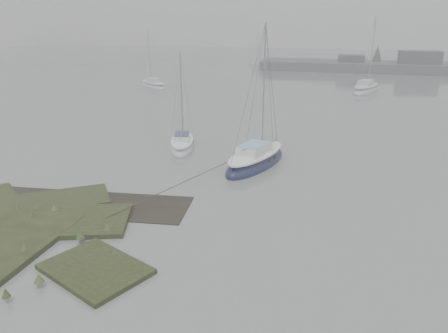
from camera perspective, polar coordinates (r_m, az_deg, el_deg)
The scene contains 6 objects.
ground at distance 43.53m, azimuth 3.49°, elevation 8.06°, with size 160.00×160.00×0.00m, color slate.
sailboat_main at distance 25.62m, azimuth 4.15°, elevation 0.77°, with size 3.73×6.43×8.62m.
sailboat_white at distance 29.07m, azimuth -5.47°, elevation 2.83°, with size 2.79×4.95×6.64m.
sailboat_far_a at distance 54.81m, azimuth -9.20°, elevation 10.38°, with size 5.15×4.65×7.40m.
sailboat_far_b at distance 53.42m, azimuth 18.03°, elevation 9.53°, with size 4.13×6.64×8.90m.
sailboat_far_c at distance 75.24m, azimuth 4.70°, elevation 12.87°, with size 4.99×4.65×7.26m.
Camera 1 is at (7.97, -11.98, 8.30)m, focal length 35.00 mm.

